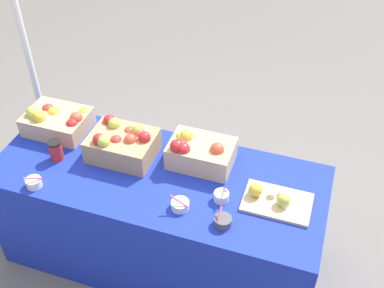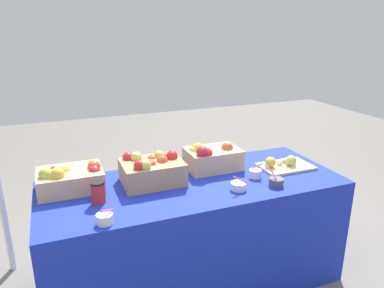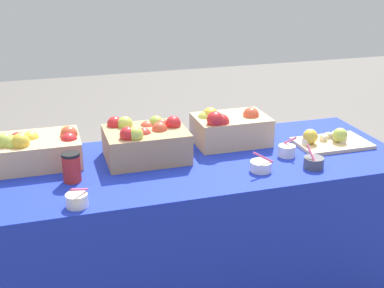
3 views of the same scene
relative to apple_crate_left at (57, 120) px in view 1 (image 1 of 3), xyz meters
The scene contains 12 objects.
ground_plane 1.11m from the apple_crate_left, 12.97° to the right, with size 10.00×10.00×0.00m, color slate.
table 0.87m from the apple_crate_left, 12.97° to the right, with size 1.90×0.76×0.74m, color #192DB7.
apple_crate_left is the anchor object (origin of this frame).
apple_crate_middle 0.49m from the apple_crate_left, ahead, with size 0.37×0.28×0.20m.
apple_crate_right 0.93m from the apple_crate_left, ahead, with size 0.36×0.25×0.20m.
cutting_board_front 1.41m from the apple_crate_left, ahead, with size 0.36×0.23×0.09m.
sample_bowl_near 1.16m from the apple_crate_left, 12.27° to the right, with size 0.08×0.08×0.10m.
sample_bowl_mid 1.01m from the apple_crate_left, 21.40° to the right, with size 0.10×0.10×0.10m.
sample_bowl_far 1.25m from the apple_crate_left, 18.93° to the right, with size 0.09×0.09×0.10m.
sample_bowl_extra 0.49m from the apple_crate_left, 74.57° to the right, with size 0.09×0.09×0.10m.
coffee_cup 0.27m from the apple_crate_left, 60.65° to the right, with size 0.08×0.08×0.13m.
tent_pole 0.68m from the apple_crate_left, 136.51° to the left, with size 0.04×0.04×2.22m, color white.
Camera 1 is at (0.80, -1.76, 2.61)m, focal length 44.42 mm.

